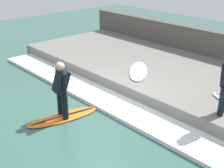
# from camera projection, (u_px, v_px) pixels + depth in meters

# --- Properties ---
(ground_plane) EXTENTS (28.00, 28.00, 0.00)m
(ground_plane) POSITION_uv_depth(u_px,v_px,m) (96.00, 113.00, 8.69)
(ground_plane) COLOR #386056
(concrete_ledge) EXTENTS (4.40, 12.43, 0.43)m
(concrete_ledge) POSITION_uv_depth(u_px,v_px,m) (172.00, 76.00, 10.70)
(concrete_ledge) COLOR slate
(concrete_ledge) RESTS_ON ground_plane
(back_wall) EXTENTS (0.50, 13.05, 1.39)m
(back_wall) POSITION_uv_depth(u_px,v_px,m) (213.00, 49.00, 12.02)
(back_wall) COLOR #544F49
(back_wall) RESTS_ON ground_plane
(wave_foam_crest) EXTENTS (1.06, 11.81, 0.11)m
(wave_foam_crest) POSITION_uv_depth(u_px,v_px,m) (114.00, 104.00, 9.08)
(wave_foam_crest) COLOR white
(wave_foam_crest) RESTS_ON ground_plane
(surfboard_riding) EXTENTS (2.09, 0.90, 0.07)m
(surfboard_riding) POSITION_uv_depth(u_px,v_px,m) (63.00, 117.00, 8.41)
(surfboard_riding) COLOR orange
(surfboard_riding) RESTS_ON ground_plane
(surfer_riding) EXTENTS (0.47, 0.64, 1.53)m
(surfer_riding) POSITION_uv_depth(u_px,v_px,m) (61.00, 87.00, 8.06)
(surfer_riding) COLOR black
(surfer_riding) RESTS_ON surfboard_riding
(surfboard_spare) EXTENTS (1.83, 1.70, 0.06)m
(surfboard_spare) POSITION_uv_depth(u_px,v_px,m) (138.00, 71.00, 10.45)
(surfboard_spare) COLOR silver
(surfboard_spare) RESTS_ON concrete_ledge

